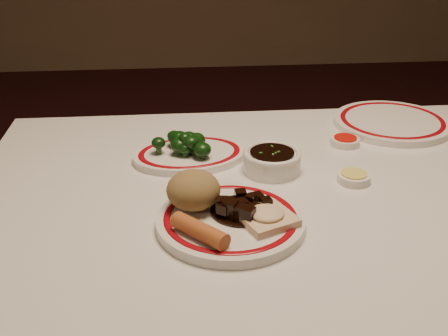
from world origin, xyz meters
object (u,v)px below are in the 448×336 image
(fried_wonton, at_px, (267,216))
(soy_bowl, at_px, (272,162))
(rice_mound, at_px, (193,190))
(stirfry_heap, at_px, (240,208))
(broccoli_pile, at_px, (187,142))
(broccoli_plate, at_px, (190,155))
(dining_table, at_px, (288,238))
(spring_roll, at_px, (200,231))
(main_plate, at_px, (230,221))

(fried_wonton, bearing_deg, soy_bowl, 78.30)
(fried_wonton, height_order, soy_bowl, same)
(rice_mound, xyz_separation_m, fried_wonton, (0.12, -0.06, -0.02))
(stirfry_heap, relative_size, broccoli_pile, 0.88)
(fried_wonton, relative_size, broccoli_plate, 0.42)
(dining_table, relative_size, broccoli_plate, 4.57)
(broccoli_plate, bearing_deg, spring_roll, -89.10)
(fried_wonton, distance_m, soy_bowl, 0.23)
(main_plate, relative_size, broccoli_plate, 1.05)
(broccoli_plate, relative_size, broccoli_pile, 2.16)
(spring_roll, xyz_separation_m, broccoli_pile, (-0.01, 0.33, 0.01))
(spring_roll, distance_m, broccoli_pile, 0.33)
(rice_mound, relative_size, broccoli_pile, 0.75)
(dining_table, distance_m, stirfry_heap, 0.18)
(main_plate, xyz_separation_m, soy_bowl, (0.10, 0.20, 0.01))
(spring_roll, height_order, soy_bowl, spring_roll)
(broccoli_plate, bearing_deg, rice_mound, -90.10)
(soy_bowl, bearing_deg, rice_mound, -134.94)
(spring_roll, xyz_separation_m, soy_bowl, (0.16, 0.26, -0.01))
(rice_mound, height_order, spring_roll, rice_mound)
(rice_mound, relative_size, stirfry_heap, 0.86)
(broccoli_pile, bearing_deg, spring_roll, -88.16)
(broccoli_plate, bearing_deg, broccoli_pile, -158.17)
(rice_mound, xyz_separation_m, broccoli_pile, (-0.00, 0.23, -0.01))
(dining_table, xyz_separation_m, main_plate, (-0.12, -0.09, 0.10))
(spring_roll, bearing_deg, stirfry_heap, 0.66)
(rice_mound, distance_m, broccoli_pile, 0.23)
(dining_table, height_order, main_plate, main_plate)
(stirfry_heap, xyz_separation_m, broccoli_pile, (-0.08, 0.26, 0.01))
(fried_wonton, xyz_separation_m, soy_bowl, (0.05, 0.22, -0.01))
(spring_roll, height_order, broccoli_pile, broccoli_pile)
(fried_wonton, distance_m, stirfry_heap, 0.05)
(dining_table, relative_size, stirfry_heap, 11.18)
(spring_roll, relative_size, broccoli_plate, 0.39)
(main_plate, height_order, stirfry_heap, stirfry_heap)
(main_plate, height_order, fried_wonton, fried_wonton)
(broccoli_pile, bearing_deg, main_plate, -76.69)
(dining_table, height_order, fried_wonton, fried_wonton)
(main_plate, bearing_deg, fried_wonton, -19.02)
(main_plate, height_order, broccoli_pile, broccoli_pile)
(main_plate, bearing_deg, spring_roll, -131.79)
(dining_table, bearing_deg, fried_wonton, -118.96)
(spring_roll, height_order, stirfry_heap, stirfry_heap)
(fried_wonton, xyz_separation_m, broccoli_plate, (-0.12, 0.29, -0.02))
(broccoli_pile, xyz_separation_m, soy_bowl, (0.17, -0.07, -0.02))
(dining_table, xyz_separation_m, rice_mound, (-0.18, -0.06, 0.14))
(stirfry_heap, bearing_deg, spring_roll, -135.94)
(rice_mound, xyz_separation_m, stirfry_heap, (0.08, -0.03, -0.02))
(main_plate, xyz_separation_m, broccoli_pile, (-0.06, 0.27, 0.03))
(spring_roll, distance_m, stirfry_heap, 0.10)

